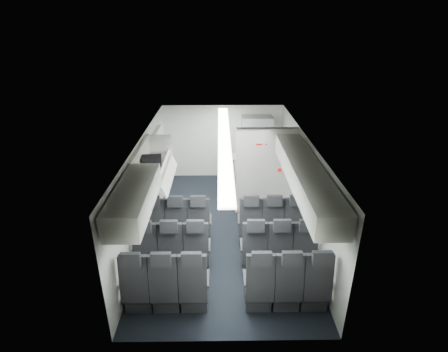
{
  "coord_description": "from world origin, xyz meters",
  "views": [
    {
      "loc": [
        -0.1,
        -6.71,
        4.36
      ],
      "look_at": [
        0.0,
        0.4,
        1.15
      ],
      "focal_mm": 28.0,
      "sensor_mm": 36.0,
      "label": 1
    }
  ],
  "objects_px": {
    "seat_row_mid": "(225,254)",
    "carry_on_bag": "(152,161)",
    "seat_row_front": "(225,227)",
    "flight_attendant": "(226,164)",
    "galley_unit": "(256,149)",
    "seat_row_rear": "(226,288)",
    "boarding_door": "(159,165)"
  },
  "relations": [
    {
      "from": "boarding_door",
      "to": "carry_on_bag",
      "type": "distance_m",
      "value": 2.08
    },
    {
      "from": "seat_row_rear",
      "to": "boarding_door",
      "type": "xyz_separation_m",
      "value": [
        -1.64,
        3.89,
        0.55
      ]
    },
    {
      "from": "seat_row_front",
      "to": "seat_row_mid",
      "type": "xyz_separation_m",
      "value": [
        0.0,
        -0.9,
        0.0
      ]
    },
    {
      "from": "seat_row_front",
      "to": "galley_unit",
      "type": "relative_size",
      "value": 1.75
    },
    {
      "from": "seat_row_mid",
      "to": "seat_row_rear",
      "type": "bearing_deg",
      "value": -90.0
    },
    {
      "from": "flight_attendant",
      "to": "carry_on_bag",
      "type": "bearing_deg",
      "value": 160.45
    },
    {
      "from": "seat_row_rear",
      "to": "carry_on_bag",
      "type": "relative_size",
      "value": 8.96
    },
    {
      "from": "carry_on_bag",
      "to": "galley_unit",
      "type": "bearing_deg",
      "value": 44.6
    },
    {
      "from": "galley_unit",
      "to": "carry_on_bag",
      "type": "bearing_deg",
      "value": -127.88
    },
    {
      "from": "seat_row_mid",
      "to": "flight_attendant",
      "type": "height_order",
      "value": "flight_attendant"
    },
    {
      "from": "flight_attendant",
      "to": "carry_on_bag",
      "type": "distance_m",
      "value": 2.72
    },
    {
      "from": "boarding_door",
      "to": "carry_on_bag",
      "type": "height_order",
      "value": "carry_on_bag"
    },
    {
      "from": "boarding_door",
      "to": "flight_attendant",
      "type": "distance_m",
      "value": 1.72
    },
    {
      "from": "seat_row_front",
      "to": "carry_on_bag",
      "type": "height_order",
      "value": "carry_on_bag"
    },
    {
      "from": "seat_row_front",
      "to": "boarding_door",
      "type": "height_order",
      "value": "boarding_door"
    },
    {
      "from": "seat_row_front",
      "to": "galley_unit",
      "type": "bearing_deg",
      "value": 73.72
    },
    {
      "from": "seat_row_rear",
      "to": "carry_on_bag",
      "type": "height_order",
      "value": "carry_on_bag"
    },
    {
      "from": "seat_row_mid",
      "to": "boarding_door",
      "type": "distance_m",
      "value": 3.45
    },
    {
      "from": "seat_row_mid",
      "to": "boarding_door",
      "type": "height_order",
      "value": "boarding_door"
    },
    {
      "from": "carry_on_bag",
      "to": "seat_row_front",
      "type": "bearing_deg",
      "value": -15.55
    },
    {
      "from": "seat_row_front",
      "to": "flight_attendant",
      "type": "distance_m",
      "value": 2.33
    },
    {
      "from": "flight_attendant",
      "to": "galley_unit",
      "type": "bearing_deg",
      "value": -25.93
    },
    {
      "from": "galley_unit",
      "to": "carry_on_bag",
      "type": "relative_size",
      "value": 5.11
    },
    {
      "from": "seat_row_front",
      "to": "seat_row_mid",
      "type": "relative_size",
      "value": 1.0
    },
    {
      "from": "boarding_door",
      "to": "seat_row_front",
      "type": "bearing_deg",
      "value": -51.84
    },
    {
      "from": "seat_row_front",
      "to": "boarding_door",
      "type": "bearing_deg",
      "value": 128.16
    },
    {
      "from": "seat_row_mid",
      "to": "carry_on_bag",
      "type": "relative_size",
      "value": 8.96
    },
    {
      "from": "seat_row_front",
      "to": "flight_attendant",
      "type": "height_order",
      "value": "flight_attendant"
    },
    {
      "from": "carry_on_bag",
      "to": "seat_row_mid",
      "type": "bearing_deg",
      "value": -45.22
    },
    {
      "from": "seat_row_front",
      "to": "seat_row_rear",
      "type": "bearing_deg",
      "value": -90.0
    },
    {
      "from": "galley_unit",
      "to": "seat_row_mid",
      "type": "bearing_deg",
      "value": -102.88
    },
    {
      "from": "galley_unit",
      "to": "boarding_door",
      "type": "height_order",
      "value": "galley_unit"
    }
  ]
}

